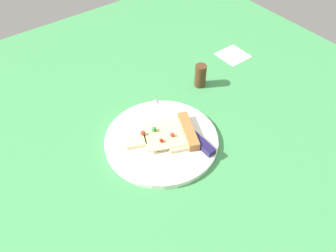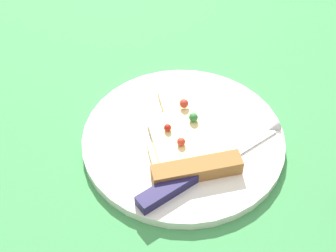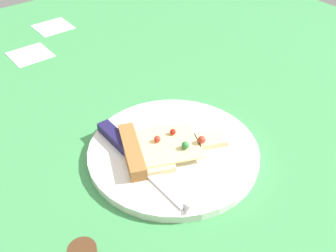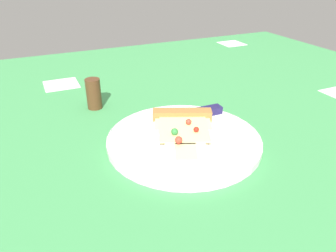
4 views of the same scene
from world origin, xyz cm
name	(u,v)px [view 2 (image 2 of 4)]	position (x,y,z in cm)	size (l,w,h in cm)	color
ground_plane	(151,154)	(0.03, 0.01, -1.50)	(154.37, 154.37, 3.00)	#3D8C4C
plate	(183,139)	(-4.21, 2.06, 0.70)	(28.80, 28.80, 1.40)	white
pizza_slice	(188,146)	(-3.21, 4.39, 2.21)	(14.64, 19.07, 2.63)	beige
knife	(199,171)	(-1.78, 8.54, 2.01)	(24.00, 2.21, 2.45)	silver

